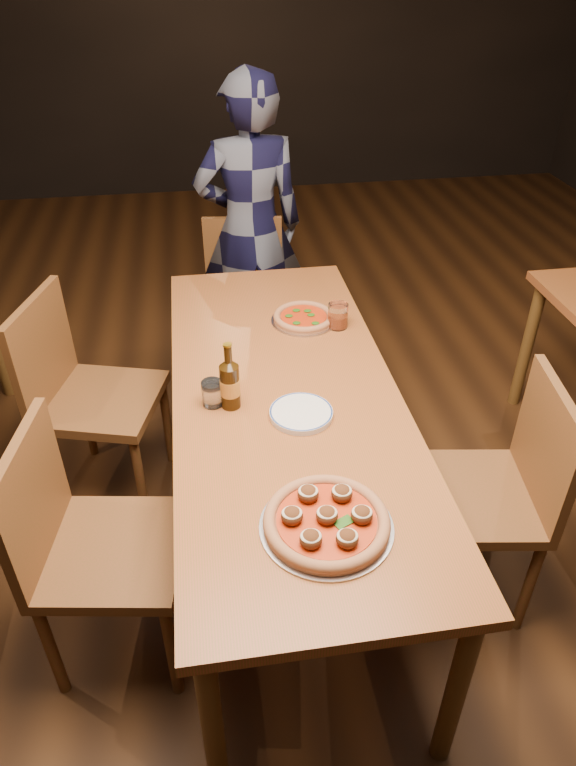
{
  "coord_description": "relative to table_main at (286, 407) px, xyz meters",
  "views": [
    {
      "loc": [
        -0.27,
        -1.82,
        2.09
      ],
      "look_at": [
        0.0,
        -0.05,
        0.82
      ],
      "focal_mm": 30.0,
      "sensor_mm": 36.0,
      "label": 1
    }
  ],
  "objects": [
    {
      "name": "amber_glass",
      "position": [
        0.28,
        0.42,
        0.12
      ],
      "size": [
        0.08,
        0.08,
        0.1
      ],
      "primitive_type": "cylinder",
      "color": "#A93D13",
      "rests_on": "table_main"
    },
    {
      "name": "plate_stack",
      "position": [
        0.03,
        -0.15,
        0.08
      ],
      "size": [
        0.21,
        0.21,
        0.02
      ],
      "primitive_type": "cylinder",
      "color": "white",
      "rests_on": "table_main"
    },
    {
      "name": "table_main",
      "position": [
        0.0,
        0.0,
        0.0
      ],
      "size": [
        0.8,
        2.0,
        0.75
      ],
      "color": "brown",
      "rests_on": "ground"
    },
    {
      "name": "pizza_meatball",
      "position": [
        0.01,
        -0.65,
        0.1
      ],
      "size": [
        0.37,
        0.37,
        0.07
      ],
      "rotation": [
        0.0,
        0.0,
        -0.4
      ],
      "color": "#B7B7BF",
      "rests_on": "table_main"
    },
    {
      "name": "pizza_margherita",
      "position": [
        0.15,
        0.48,
        0.09
      ],
      "size": [
        0.27,
        0.27,
        0.04
      ],
      "rotation": [
        0.0,
        0.0,
        -0.06
      ],
      "color": "#B7B7BF",
      "rests_on": "table_main"
    },
    {
      "name": "ground",
      "position": [
        0.0,
        0.0,
        -0.68
      ],
      "size": [
        9.0,
        9.0,
        0.0
      ],
      "primitive_type": "plane",
      "color": "black"
    },
    {
      "name": "room_shell",
      "position": [
        0.0,
        0.0,
        1.18
      ],
      "size": [
        9.0,
        9.0,
        9.0
      ],
      "color": "black",
      "rests_on": "ground"
    },
    {
      "name": "chair_main_e",
      "position": [
        0.61,
        -0.34,
        -0.2
      ],
      "size": [
        0.51,
        0.51,
        0.96
      ],
      "primitive_type": null,
      "rotation": [
        0.0,
        0.0,
        -1.72
      ],
      "color": "brown",
      "rests_on": "ground"
    },
    {
      "name": "chair_main_sw",
      "position": [
        -0.72,
        0.42,
        -0.19
      ],
      "size": [
        0.56,
        0.56,
        0.98
      ],
      "primitive_type": null,
      "rotation": [
        0.0,
        0.0,
        1.29
      ],
      "color": "brown",
      "rests_on": "ground"
    },
    {
      "name": "chair_end",
      "position": [
        -0.04,
        1.23,
        -0.23
      ],
      "size": [
        0.47,
        0.47,
        0.9
      ],
      "primitive_type": null,
      "rotation": [
        0.0,
        0.0,
        -0.12
      ],
      "color": "brown",
      "rests_on": "ground"
    },
    {
      "name": "beer_bottle",
      "position": [
        -0.2,
        -0.06,
        0.16
      ],
      "size": [
        0.07,
        0.07,
        0.24
      ],
      "rotation": [
        0.0,
        0.0,
        0.41
      ],
      "color": "black",
      "rests_on": "table_main"
    },
    {
      "name": "water_glass",
      "position": [
        -0.26,
        -0.04,
        0.12
      ],
      "size": [
        0.07,
        0.07,
        0.09
      ],
      "primitive_type": "cylinder",
      "color": "white",
      "rests_on": "table_main"
    },
    {
      "name": "diner",
      "position": [
        0.02,
        1.43,
        0.12
      ],
      "size": [
        0.61,
        0.42,
        1.59
      ],
      "primitive_type": "imported",
      "rotation": [
        0.0,
        0.0,
        3.22
      ],
      "color": "black",
      "rests_on": "ground"
    },
    {
      "name": "chair_main_nw",
      "position": [
        -0.62,
        -0.39,
        -0.2
      ],
      "size": [
        0.51,
        0.51,
        0.96
      ],
      "primitive_type": null,
      "rotation": [
        0.0,
        0.0,
        1.41
      ],
      "color": "brown",
      "rests_on": "ground"
    }
  ]
}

